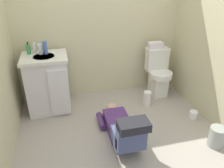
% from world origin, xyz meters
% --- Properties ---
extents(ground_plane, '(2.98, 2.91, 0.04)m').
position_xyz_m(ground_plane, '(0.00, 0.00, -0.02)').
color(ground_plane, '#A0988A').
extents(wall_back, '(2.64, 0.08, 2.40)m').
position_xyz_m(wall_back, '(0.00, 1.00, 1.20)').
color(wall_back, beige).
rests_on(wall_back, ground_plane).
extents(wall_right, '(0.08, 1.91, 2.40)m').
position_xyz_m(wall_right, '(1.28, 0.00, 1.20)').
color(wall_right, beige).
rests_on(wall_right, ground_plane).
extents(toilet, '(0.36, 0.46, 0.75)m').
position_xyz_m(toilet, '(0.88, 0.67, 0.37)').
color(toilet, silver).
rests_on(toilet, ground_plane).
extents(vanity_cabinet, '(0.60, 0.53, 0.82)m').
position_xyz_m(vanity_cabinet, '(-0.82, 0.62, 0.42)').
color(vanity_cabinet, silver).
rests_on(vanity_cabinet, ground_plane).
extents(faucet, '(0.02, 0.02, 0.10)m').
position_xyz_m(faucet, '(-0.83, 0.77, 0.87)').
color(faucet, silver).
rests_on(faucet, vanity_cabinet).
extents(person_plumber, '(0.39, 1.06, 0.52)m').
position_xyz_m(person_plumber, '(-0.00, -0.29, 0.18)').
color(person_plumber, '#512D6B').
rests_on(person_plumber, ground_plane).
extents(tissue_box, '(0.22, 0.11, 0.10)m').
position_xyz_m(tissue_box, '(0.83, 0.76, 0.80)').
color(tissue_box, silver).
rests_on(tissue_box, toilet).
extents(soap_dispenser, '(0.06, 0.06, 0.17)m').
position_xyz_m(soap_dispenser, '(-1.02, 0.75, 0.89)').
color(soap_dispenser, '#379151').
rests_on(soap_dispenser, vanity_cabinet).
extents(bottle_white, '(0.05, 0.05, 0.16)m').
position_xyz_m(bottle_white, '(-0.94, 0.74, 0.90)').
color(bottle_white, white).
rests_on(bottle_white, vanity_cabinet).
extents(bottle_clear, '(0.05, 0.05, 0.14)m').
position_xyz_m(bottle_clear, '(-0.87, 0.70, 0.89)').
color(bottle_clear, silver).
rests_on(bottle_clear, vanity_cabinet).
extents(bottle_blue, '(0.06, 0.06, 0.18)m').
position_xyz_m(bottle_blue, '(-0.80, 0.70, 0.91)').
color(bottle_blue, '#4367B8').
rests_on(bottle_blue, vanity_cabinet).
extents(trash_can, '(0.18, 0.18, 0.25)m').
position_xyz_m(trash_can, '(1.02, -0.66, 0.12)').
color(trash_can, gray).
rests_on(trash_can, ground_plane).
extents(paper_towel_roll, '(0.11, 0.11, 0.23)m').
position_xyz_m(paper_towel_roll, '(0.58, 0.35, 0.12)').
color(paper_towel_roll, white).
rests_on(paper_towel_roll, ground_plane).
extents(toilet_paper_roll, '(0.11, 0.11, 0.10)m').
position_xyz_m(toilet_paper_roll, '(1.08, -0.11, 0.05)').
color(toilet_paper_roll, white).
rests_on(toilet_paper_roll, ground_plane).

